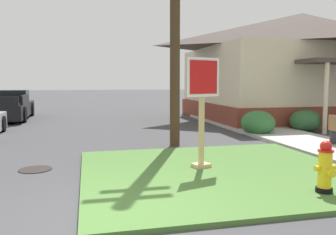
{
  "coord_description": "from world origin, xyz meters",
  "views": [
    {
      "loc": [
        -0.28,
        -4.69,
        1.91
      ],
      "look_at": [
        1.82,
        4.25,
        0.97
      ],
      "focal_mm": 37.27,
      "sensor_mm": 36.0,
      "label": 1
    }
  ],
  "objects_px": {
    "manhole_cover": "(35,169)",
    "stop_sign": "(202,112)",
    "fire_hydrant": "(325,168)",
    "pickup_truck_black": "(9,107)"
  },
  "relations": [
    {
      "from": "stop_sign",
      "to": "pickup_truck_black",
      "type": "distance_m",
      "value": 13.71
    },
    {
      "from": "manhole_cover",
      "to": "pickup_truck_black",
      "type": "height_order",
      "value": "pickup_truck_black"
    },
    {
      "from": "fire_hydrant",
      "to": "stop_sign",
      "type": "bearing_deg",
      "value": 124.72
    },
    {
      "from": "stop_sign",
      "to": "manhole_cover",
      "type": "distance_m",
      "value": 3.83
    },
    {
      "from": "stop_sign",
      "to": "pickup_truck_black",
      "type": "relative_size",
      "value": 0.42
    },
    {
      "from": "fire_hydrant",
      "to": "stop_sign",
      "type": "distance_m",
      "value": 2.65
    },
    {
      "from": "manhole_cover",
      "to": "stop_sign",
      "type": "bearing_deg",
      "value": -14.66
    },
    {
      "from": "fire_hydrant",
      "to": "pickup_truck_black",
      "type": "xyz_separation_m",
      "value": [
        -7.7,
        14.27,
        0.13
      ]
    },
    {
      "from": "manhole_cover",
      "to": "pickup_truck_black",
      "type": "bearing_deg",
      "value": 103.72
    },
    {
      "from": "manhole_cover",
      "to": "fire_hydrant",
      "type": "bearing_deg",
      "value": -31.23
    }
  ]
}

